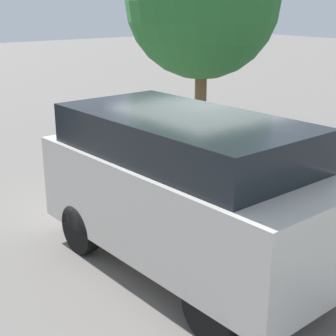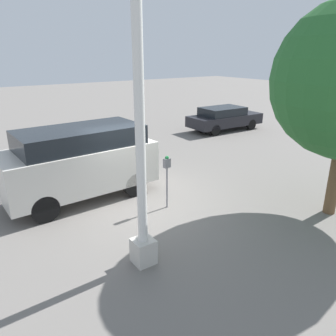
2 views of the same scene
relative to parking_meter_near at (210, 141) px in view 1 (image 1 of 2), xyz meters
The scene contains 4 objects.
ground_plane 1.38m from the parking_meter_near, 48.33° to the right, with size 80.00×80.00×0.00m, color slate.
parking_meter_near is the anchor object (origin of this frame).
parked_van 2.69m from the parking_meter_near, 49.37° to the right, with size 4.52×2.13×2.18m.
street_tree 5.17m from the parking_meter_near, 141.01° to the left, with size 3.95×3.95×5.57m.
Camera 1 is at (6.24, -5.64, 3.60)m, focal length 55.00 mm.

